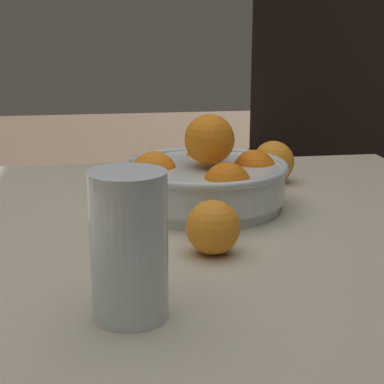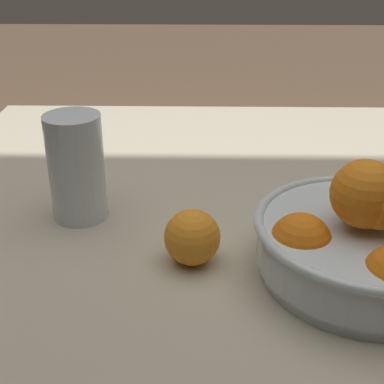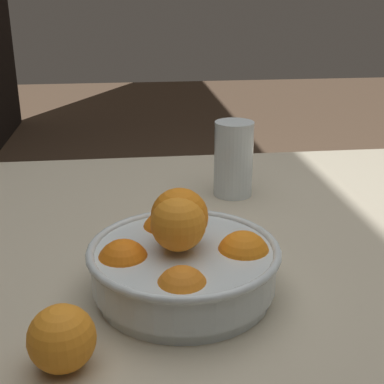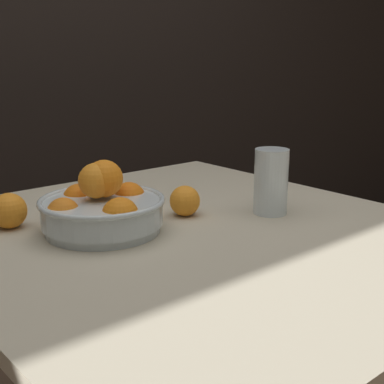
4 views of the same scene
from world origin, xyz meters
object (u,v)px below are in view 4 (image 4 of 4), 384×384
object	(u,v)px
fruit_bowl	(102,208)
juice_glass	(271,185)
orange_loose_front	(185,201)
orange_loose_near_bowl	(9,211)

from	to	relation	value
fruit_bowl	juice_glass	world-z (taller)	juice_glass
fruit_bowl	orange_loose_front	bearing A→B (deg)	-7.38
orange_loose_near_bowl	orange_loose_front	world-z (taller)	orange_loose_near_bowl
juice_glass	orange_loose_near_bowl	xyz separation A→B (m)	(-0.52, 0.30, -0.03)
fruit_bowl	orange_loose_near_bowl	distance (m)	0.21
orange_loose_front	orange_loose_near_bowl	bearing A→B (deg)	152.98
fruit_bowl	orange_loose_near_bowl	size ratio (longest dim) A/B	3.45
orange_loose_near_bowl	orange_loose_front	xyz separation A→B (m)	(0.35, -0.18, -0.00)
fruit_bowl	orange_loose_front	xyz separation A→B (m)	(0.21, -0.03, -0.02)
orange_loose_near_bowl	orange_loose_front	distance (m)	0.40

